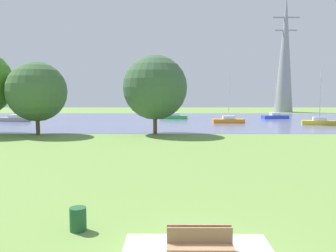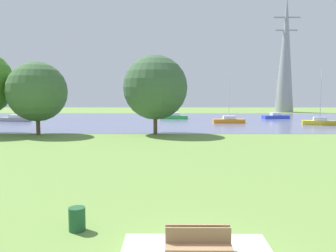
{
  "view_description": "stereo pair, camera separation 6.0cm",
  "coord_description": "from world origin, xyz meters",
  "views": [
    {
      "loc": [
        -0.81,
        -9.33,
        4.65
      ],
      "look_at": [
        -0.98,
        17.93,
        2.06
      ],
      "focal_mm": 37.37,
      "sensor_mm": 36.0,
      "label": 1
    },
    {
      "loc": [
        -0.75,
        -9.33,
        4.65
      ],
      "look_at": [
        -0.98,
        17.93,
        2.06
      ],
      "focal_mm": 37.37,
      "sensor_mm": 36.0,
      "label": 2
    }
  ],
  "objects": [
    {
      "name": "ground_plane",
      "position": [
        0.0,
        22.0,
        0.0
      ],
      "size": [
        160.0,
        160.0,
        0.0
      ],
      "primitive_type": "plane",
      "color": "olive"
    },
    {
      "name": "bench_facing_water",
      "position": [
        0.0,
        0.27,
        0.47
      ],
      "size": [
        1.8,
        0.48,
        0.89
      ],
      "color": "tan",
      "rests_on": "concrete_pad"
    },
    {
      "name": "bench_facing_inland",
      "position": [
        0.0,
        -0.27,
        0.47
      ],
      "size": [
        1.8,
        0.48,
        0.89
      ],
      "color": "tan",
      "rests_on": "concrete_pad"
    },
    {
      "name": "litter_bin",
      "position": [
        -3.92,
        2.09,
        0.4
      ],
      "size": [
        0.56,
        0.56,
        0.8
      ],
      "primitive_type": "cylinder",
      "color": "#1E512D",
      "rests_on": "ground"
    },
    {
      "name": "water_surface",
      "position": [
        0.0,
        50.0,
        0.01
      ],
      "size": [
        140.0,
        40.0,
        0.02
      ],
      "primitive_type": "cube",
      "color": "slate",
      "rests_on": "ground"
    },
    {
      "name": "sailboat_gray",
      "position": [
        -26.12,
        47.19,
        0.46
      ],
      "size": [
        4.97,
        2.21,
        6.31
      ],
      "color": "gray",
      "rests_on": "water_surface"
    },
    {
      "name": "sailboat_blue",
      "position": [
        18.08,
        53.5,
        0.46
      ],
      "size": [
        5.01,
        2.49,
        6.98
      ],
      "color": "blue",
      "rests_on": "water_surface"
    },
    {
      "name": "sailboat_orange",
      "position": [
        8.18,
        44.44,
        0.47
      ],
      "size": [
        4.82,
        1.56,
        7.63
      ],
      "color": "orange",
      "rests_on": "water_surface"
    },
    {
      "name": "sailboat_green",
      "position": [
        -0.2,
        52.95,
        0.47
      ],
      "size": [
        4.98,
        2.23,
        7.43
      ],
      "color": "green",
      "rests_on": "water_surface"
    },
    {
      "name": "sailboat_yellow",
      "position": [
        20.92,
        41.49,
        0.47
      ],
      "size": [
        5.03,
        2.73,
        7.88
      ],
      "color": "yellow",
      "rests_on": "water_surface"
    },
    {
      "name": "tree_west_far",
      "position": [
        -15.48,
        29.06,
        4.78
      ],
      "size": [
        6.54,
        6.54,
        8.05
      ],
      "color": "brown",
      "rests_on": "ground"
    },
    {
      "name": "tree_mid_shore",
      "position": [
        -2.52,
        29.92,
        5.24
      ],
      "size": [
        7.2,
        7.2,
        8.84
      ],
      "color": "brown",
      "rests_on": "ground"
    },
    {
      "name": "electricity_pylon",
      "position": [
        26.71,
        75.88,
        14.07
      ],
      "size": [
        6.4,
        4.4,
        28.11
      ],
      "color": "gray",
      "rests_on": "ground"
    }
  ]
}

